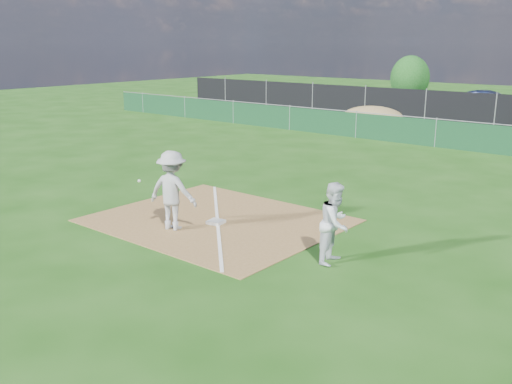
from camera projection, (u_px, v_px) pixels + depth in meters
ground at (381, 165)px, 21.57m from camera, size 90.00×90.00×0.00m
infield_dirt at (217, 220)px, 14.88m from camera, size 6.00×5.00×0.02m
foul_line at (217, 220)px, 14.87m from camera, size 5.01×5.01×0.01m
green_fence at (436, 134)px, 25.14m from camera, size 44.00×0.05×1.20m
dirt_mound at (373, 117)px, 30.83m from camera, size 3.38×2.60×1.17m
black_fence at (495, 110)px, 31.01m from camera, size 46.00×0.04×1.80m
first_base at (216, 222)px, 14.59m from camera, size 0.44×0.44×0.08m
play_at_first at (172, 190)px, 13.94m from camera, size 2.16×1.05×1.97m
runner at (335, 223)px, 11.88m from camera, size 0.79×0.94×1.74m
car_left at (393, 100)px, 38.71m from camera, size 4.14×1.84×1.38m
car_mid at (490, 105)px, 34.69m from camera, size 5.17×2.76×1.62m
tree_left at (410, 78)px, 43.89m from camera, size 2.97×2.97×3.52m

